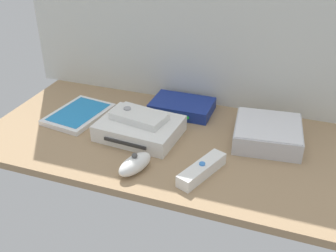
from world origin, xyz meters
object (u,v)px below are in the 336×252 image
Objects in this scene: game_console at (140,128)px; mini_computer at (268,133)px; game_case at (79,114)px; remote_nunchuk at (135,164)px; remote_classic_pad at (140,116)px; network_router at (182,106)px; remote_wand at (202,170)px.

game_console is 33.90cm from mini_computer.
mini_computer is at bearing 12.55° from game_case.
game_case is at bearing 162.95° from remote_nunchuk.
remote_classic_pad is (-33.22, -7.23, 2.77)cm from mini_computer.
game_console reaches higher than game_case.
remote_classic_pad is at bearing 112.10° from game_console.
remote_classic_pad reaches higher than network_router.
remote_wand reaches higher than game_case.
remote_nunchuk reaches higher than game_console.
game_case is 21.51cm from remote_classic_pad.
game_console is 21.59cm from game_case.
remote_nunchuk is (-15.19, -3.84, 0.53)cm from remote_wand.
game_case is 1.33× the size of remote_classic_pad.
remote_nunchuk reaches higher than network_router.
remote_nunchuk is at bearing -28.00° from game_case.
game_console is 1.07× the size of game_case.
mini_computer is 1.20× the size of remote_classic_pad.
game_console is 2.03× the size of remote_nunchuk.
remote_wand is at bearing -12.36° from game_case.
mini_computer is 0.91× the size of game_case.
game_console is 18.23cm from network_router.
remote_classic_pad is at bearing 170.01° from remote_wand.
remote_classic_pad is (-6.90, -15.89, 3.71)cm from network_router.
mini_computer is 54.26cm from game_case.
game_case is at bearing -154.60° from network_router.
game_console is 1.42× the size of remote_classic_pad.
network_router is 17.71cm from remote_classic_pad.
mini_computer is at bearing 59.50° from remote_nunchuk.
remote_nunchuk is at bearing -92.02° from network_router.
mini_computer is at bearing 79.29° from remote_wand.
game_console is 16.24cm from remote_nunchuk.
remote_wand is (14.04, -28.49, -0.19)cm from network_router.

